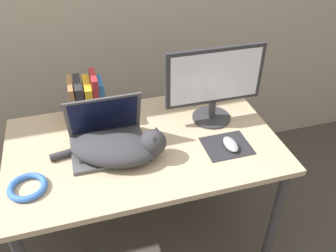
{
  "coord_description": "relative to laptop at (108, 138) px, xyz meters",
  "views": [
    {
      "loc": [
        -0.24,
        -0.87,
        1.78
      ],
      "look_at": [
        0.11,
        0.33,
        0.85
      ],
      "focal_mm": 38.0,
      "sensor_mm": 36.0,
      "label": 1
    }
  ],
  "objects": [
    {
      "name": "cat",
      "position": [
        0.03,
        -0.09,
        0.01
      ],
      "size": [
        0.49,
        0.35,
        0.14
      ],
      "color": "#333338",
      "rests_on": "desk"
    },
    {
      "name": "desk",
      "position": [
        0.16,
        -0.02,
        -0.13
      ],
      "size": [
        1.22,
        0.73,
        0.75
      ],
      "color": "tan",
      "rests_on": "ground_plane"
    },
    {
      "name": "mousepad",
      "position": [
        0.51,
        -0.14,
        -0.05
      ],
      "size": [
        0.21,
        0.18,
        0.0
      ],
      "color": "#232328",
      "rests_on": "desk"
    },
    {
      "name": "computer_mouse",
      "position": [
        0.52,
        -0.15,
        -0.03
      ],
      "size": [
        0.06,
        0.11,
        0.03
      ],
      "color": "#99999E",
      "rests_on": "mousepad"
    },
    {
      "name": "external_monitor",
      "position": [
        0.53,
        0.08,
        0.16
      ],
      "size": [
        0.47,
        0.19,
        0.38
      ],
      "color": "#333338",
      "rests_on": "desk"
    },
    {
      "name": "cable_coil",
      "position": [
        -0.34,
        -0.17,
        -0.04
      ],
      "size": [
        0.15,
        0.15,
        0.03
      ],
      "color": "blue",
      "rests_on": "desk"
    },
    {
      "name": "laptop",
      "position": [
        0.0,
        0.0,
        0.0
      ],
      "size": [
        0.33,
        0.26,
        0.25
      ],
      "color": "#4C4C51",
      "rests_on": "desk"
    },
    {
      "name": "book_row",
      "position": [
        -0.06,
        0.26,
        0.06
      ],
      "size": [
        0.17,
        0.17,
        0.24
      ],
      "color": "olive",
      "rests_on": "desk"
    }
  ]
}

